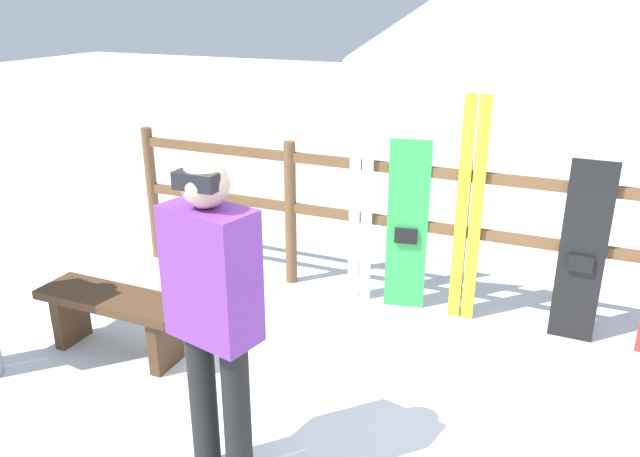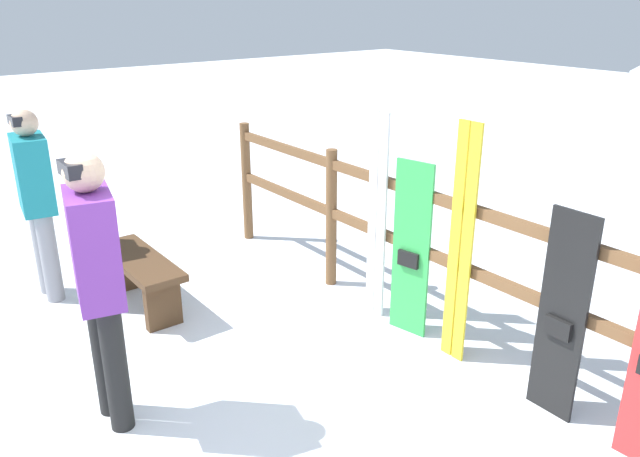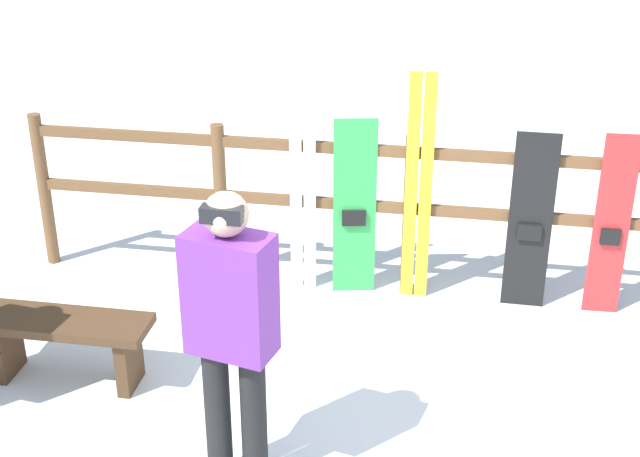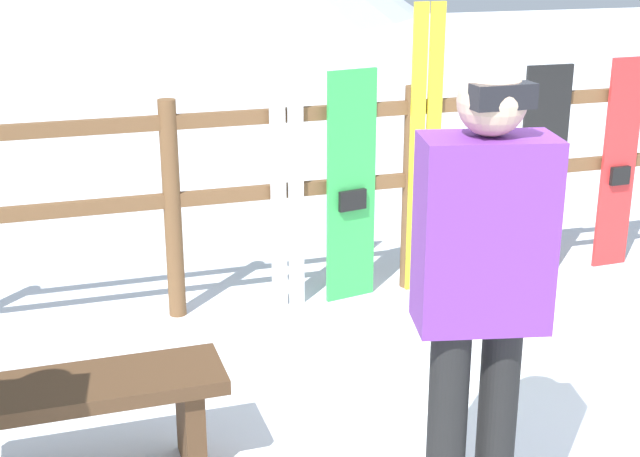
# 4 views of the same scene
# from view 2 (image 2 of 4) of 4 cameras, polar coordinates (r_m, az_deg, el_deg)

# --- Properties ---
(fence) EXTENTS (5.91, 0.10, 1.27)m
(fence) POSITION_cam_2_polar(r_m,az_deg,el_deg) (4.55, 12.50, -2.65)
(fence) COLOR brown
(fence) RESTS_ON ground
(bench) EXTENTS (1.11, 0.36, 0.46)m
(bench) POSITION_cam_2_polar(r_m,az_deg,el_deg) (5.46, -16.09, -3.82)
(bench) COLOR #4C331E
(bench) RESTS_ON ground
(person_teal) EXTENTS (0.49, 0.31, 1.65)m
(person_teal) POSITION_cam_2_polar(r_m,az_deg,el_deg) (5.74, -24.53, 2.95)
(person_teal) COLOR gray
(person_teal) RESTS_ON ground
(person_purple) EXTENTS (0.49, 0.34, 1.73)m
(person_purple) POSITION_cam_2_polar(r_m,az_deg,el_deg) (3.83, -19.67, -3.95)
(person_purple) COLOR black
(person_purple) RESTS_ON ground
(ski_pair_white) EXTENTS (0.20, 0.02, 1.69)m
(ski_pair_white) POSITION_cam_2_polar(r_m,az_deg,el_deg) (4.99, 5.25, 1.02)
(ski_pair_white) COLOR white
(ski_pair_white) RESTS_ON ground
(snowboard_green) EXTENTS (0.32, 0.10, 1.39)m
(snowboard_green) POSITION_cam_2_polar(r_m,az_deg,el_deg) (4.78, 8.32, -2.01)
(snowboard_green) COLOR green
(snowboard_green) RESTS_ON ground
(ski_pair_yellow) EXTENTS (0.19, 0.02, 1.75)m
(ski_pair_yellow) POSITION_cam_2_polar(r_m,az_deg,el_deg) (4.43, 12.75, -1.62)
(ski_pair_yellow) COLOR yellow
(ski_pair_yellow) RESTS_ON ground
(snowboard_black_stripe) EXTENTS (0.31, 0.06, 1.36)m
(snowboard_black_stripe) POSITION_cam_2_polar(r_m,az_deg,el_deg) (4.10, 21.23, -7.60)
(snowboard_black_stripe) COLOR black
(snowboard_black_stripe) RESTS_ON ground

